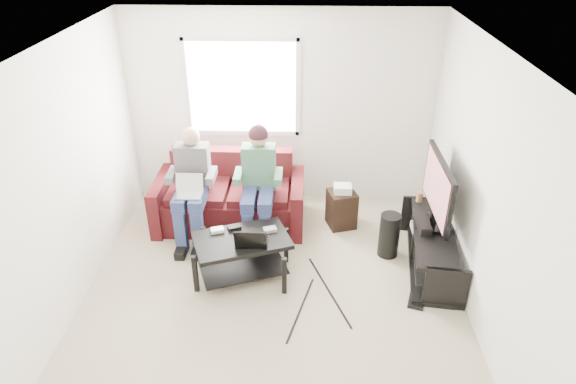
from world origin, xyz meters
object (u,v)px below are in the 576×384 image
Objects in this scene: subwoofer at (389,235)px; tv_stand at (431,250)px; tv at (438,189)px; coffee_table at (242,248)px; end_table at (342,207)px; sofa at (230,199)px.

tv_stand is at bearing -24.11° from subwoofer.
tv_stand is at bearing -88.53° from tv.
end_table reaches higher than coffee_table.
tv is at bearing -12.76° from subwoofer.
subwoofer is (-0.45, 0.20, 0.05)m from tv_stand.
sofa is 2.07m from subwoofer.
subwoofer reaches higher than coffee_table.
sofa is at bearing 103.75° from coffee_table.
coffee_table is at bearing -164.67° from subwoofer.
tv_stand is 2.61× the size of end_table.
coffee_table is 2.13× the size of subwoofer.
sofa reaches higher than tv_stand.
tv reaches higher than subwoofer.
end_table reaches higher than subwoofer.
tv_stand is 1.39× the size of tv.
coffee_table is 2.14m from tv_stand.
subwoofer is at bearing -19.40° from sofa.
sofa is 3.49× the size of subwoofer.
sofa is at bearing 160.60° from subwoofer.
subwoofer is at bearing 155.89° from tv_stand.
sofa is 2.56m from tv_stand.
end_table is at bearing 143.09° from tv.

